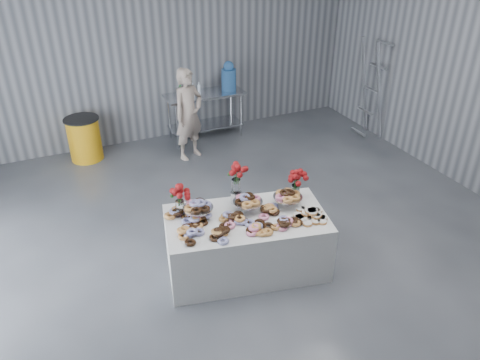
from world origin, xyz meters
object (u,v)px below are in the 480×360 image
Objects in this scene: prep_table at (205,107)px; person at (189,114)px; trash_barrel at (85,139)px; water_jug at (229,77)px; display_table at (246,243)px; stepladder at (371,89)px.

prep_table is 0.90m from person.
person is 2.10× the size of trash_barrel.
water_jug is at bearing -0.00° from prep_table.
trash_barrel is (-1.73, 0.68, -0.43)m from person.
prep_table is 2.71× the size of water_jug.
display_table is at bearing -110.28° from water_jug.
prep_table reaches higher than trash_barrel.
prep_table is 2.30m from trash_barrel.
display_table is 1.17× the size of person.
display_table is 3.43× the size of water_jug.
trash_barrel is 0.40× the size of stepladder.
person is 3.50m from stepladder.
display_table is 3.99m from prep_table.
stepladder is (3.83, 2.61, 0.59)m from display_table.
water_jug is 0.34× the size of person.
prep_table is at bearing 28.71° from person.
prep_table is 0.92× the size of person.
stepladder reaches higher than person.
prep_table is 1.93× the size of trash_barrel.
person reaches higher than trash_barrel.
stepladder is (5.18, -1.26, 0.58)m from trash_barrel.
trash_barrel is at bearing 180.00° from water_jug.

